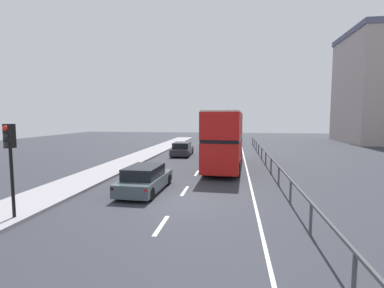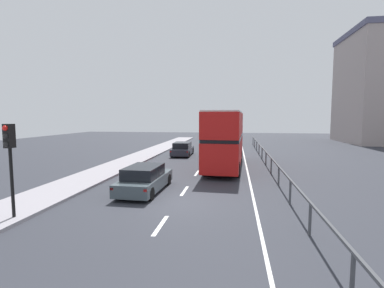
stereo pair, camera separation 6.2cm
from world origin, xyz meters
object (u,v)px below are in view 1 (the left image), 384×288
object	(u,v)px
hatchback_car_near	(145,179)
sedan_car_ahead	(182,149)
traffic_signal_pole	(10,148)
double_decker_bus_red	(225,138)

from	to	relation	value
hatchback_car_near	sedan_car_ahead	size ratio (longest dim) A/B	1.06
traffic_signal_pole	sedan_car_ahead	size ratio (longest dim) A/B	0.81
hatchback_car_near	traffic_signal_pole	xyz separation A→B (m)	(-3.63, -4.89, 2.15)
double_decker_bus_red	hatchback_car_near	xyz separation A→B (m)	(-3.96, -8.20, -1.67)
sedan_car_ahead	double_decker_bus_red	bearing A→B (deg)	-54.26
hatchback_car_near	sedan_car_ahead	distance (m)	14.37
hatchback_car_near	traffic_signal_pole	distance (m)	6.46
double_decker_bus_red	traffic_signal_pole	bearing A→B (deg)	-117.58
hatchback_car_near	sedan_car_ahead	world-z (taller)	hatchback_car_near
traffic_signal_pole	sedan_car_ahead	distance (m)	19.59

